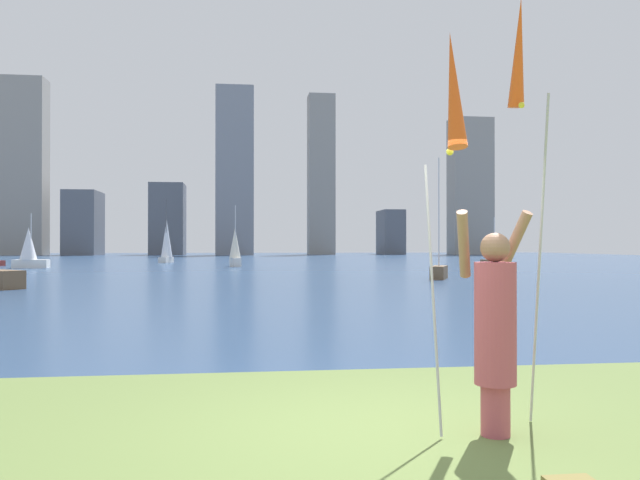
% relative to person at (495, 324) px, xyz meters
% --- Properties ---
extents(ground, '(120.00, 138.00, 0.12)m').
position_rel_person_xyz_m(ground, '(-1.02, 51.23, -1.03)').
color(ground, '#5B7038').
extents(person, '(0.72, 0.54, 1.98)m').
position_rel_person_xyz_m(person, '(0.00, 0.00, 0.00)').
color(person, '#B24C59').
rests_on(person, ground).
extents(kite_flag_left, '(0.16, 0.99, 3.42)m').
position_rel_person_xyz_m(kite_flag_left, '(-0.50, -0.35, 1.87)').
color(kite_flag_left, '#B2B2B7').
rests_on(kite_flag_left, ground).
extents(kite_flag_right, '(0.16, 0.77, 4.09)m').
position_rel_person_xyz_m(kite_flag_right, '(0.50, 0.59, 2.46)').
color(kite_flag_right, '#B2B2B7').
rests_on(kite_flag_right, ground).
extents(sailboat_0, '(1.26, 2.16, 5.79)m').
position_rel_person_xyz_m(sailboat_0, '(-8.84, 54.55, 0.91)').
color(sailboat_0, silver).
rests_on(sailboat_0, ground).
extents(sailboat_2, '(2.33, 1.06, 3.89)m').
position_rel_person_xyz_m(sailboat_2, '(18.26, 44.32, -0.70)').
color(sailboat_2, brown).
rests_on(sailboat_2, ground).
extents(sailboat_4, '(1.00, 1.76, 4.58)m').
position_rel_person_xyz_m(sailboat_4, '(-2.55, 42.85, 0.42)').
color(sailboat_4, silver).
rests_on(sailboat_4, ground).
extents(sailboat_5, '(1.42, 2.11, 5.86)m').
position_rel_person_xyz_m(sailboat_5, '(7.32, 24.56, -0.59)').
color(sailboat_5, brown).
rests_on(sailboat_5, ground).
extents(sailboat_6, '(2.35, 1.18, 3.85)m').
position_rel_person_xyz_m(sailboat_6, '(-16.88, 41.82, 0.31)').
color(sailboat_6, white).
rests_on(sailboat_6, ground).
extents(skyline_tower_0, '(7.91, 4.25, 27.22)m').
position_rel_person_xyz_m(skyline_tower_0, '(-35.82, 97.93, 12.64)').
color(skyline_tower_0, gray).
rests_on(skyline_tower_0, ground).
extents(skyline_tower_1, '(4.88, 7.98, 9.90)m').
position_rel_person_xyz_m(skyline_tower_1, '(-26.30, 98.00, 3.98)').
color(skyline_tower_1, '#565B66').
rests_on(skyline_tower_1, ground).
extents(skyline_tower_2, '(5.31, 6.51, 11.34)m').
position_rel_person_xyz_m(skyline_tower_2, '(-13.61, 99.43, 4.70)').
color(skyline_tower_2, '#565B66').
rests_on(skyline_tower_2, ground).
extents(skyline_tower_3, '(5.84, 4.03, 26.21)m').
position_rel_person_xyz_m(skyline_tower_3, '(-2.96, 95.46, 12.13)').
color(skyline_tower_3, gray).
rests_on(skyline_tower_3, ground).
extents(skyline_tower_4, '(4.30, 3.48, 26.20)m').
position_rel_person_xyz_m(skyline_tower_4, '(11.09, 99.05, 12.13)').
color(skyline_tower_4, gray).
rests_on(skyline_tower_4, ground).
extents(skyline_tower_5, '(3.52, 7.09, 7.37)m').
position_rel_person_xyz_m(skyline_tower_5, '(23.01, 100.03, 2.71)').
color(skyline_tower_5, '#565B66').
rests_on(skyline_tower_5, ground).
extents(skyline_tower_6, '(6.63, 4.21, 22.19)m').
position_rel_person_xyz_m(skyline_tower_6, '(35.22, 95.43, 10.12)').
color(skyline_tower_6, gray).
rests_on(skyline_tower_6, ground).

